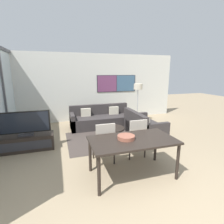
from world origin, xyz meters
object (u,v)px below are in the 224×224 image
dining_chair_left (104,142)px  floor_lamp (138,90)px  tv_console (27,142)px  television (25,123)px  coffee_table (111,130)px  fruit_bowl (126,137)px  sofa_side (143,128)px  sofa_main (101,119)px  dining_chair_centre (136,137)px  dining_table (133,143)px

dining_chair_left → floor_lamp: bearing=52.1°
tv_console → television: 0.53m
tv_console → floor_lamp: size_ratio=0.85×
coffee_table → fruit_bowl: bearing=-98.9°
sofa_side → floor_lamp: floor_lamp is taller
dining_chair_left → tv_console: bearing=144.0°
sofa_main → dining_chair_centre: dining_chair_centre is taller
tv_console → floor_lamp: bearing=20.0°
sofa_main → dining_chair_centre: bearing=-85.4°
sofa_main → fruit_bowl: (-0.31, -3.30, 0.54)m
coffee_table → floor_lamp: 2.31m
sofa_main → coffee_table: sofa_main is taller
sofa_side → dining_table: size_ratio=0.90×
sofa_main → dining_chair_left: size_ratio=2.37×
dining_table → television: bearing=138.6°
fruit_bowl → floor_lamp: (1.84, 3.32, 0.54)m
tv_console → television: (0.00, 0.00, 0.53)m
sofa_side → fruit_bowl: size_ratio=4.39×
coffee_table → dining_table: (-0.19, -2.02, 0.43)m
television → dining_table: television is taller
television → floor_lamp: size_ratio=0.79×
dining_chair_left → dining_chair_centre: size_ratio=1.00×
fruit_bowl → dining_table: bearing=-22.2°
tv_console → sofa_side: (3.45, 0.04, 0.07)m
fruit_bowl → floor_lamp: floor_lamp is taller
sofa_side → floor_lamp: bearing=-18.7°
tv_console → dining_table: bearing=-41.3°
sofa_main → fruit_bowl: bearing=-95.3°
fruit_bowl → dining_chair_centre: bearing=51.1°
television → dining_table: 2.93m
dining_chair_left → sofa_main: bearing=77.7°
sofa_side → fruit_bowl: (-1.37, -1.92, 0.54)m
dining_table → floor_lamp: 3.84m
sofa_main → dining_chair_centre: size_ratio=2.37×
fruit_bowl → dining_chair_left: bearing=116.2°
tv_console → fruit_bowl: fruit_bowl is taller
tv_console → floor_lamp: 4.33m
fruit_bowl → sofa_side: bearing=54.5°
tv_console → fruit_bowl: (2.08, -1.88, 0.61)m
television → dining_chair_centre: bearing=-25.5°
sofa_main → dining_table: size_ratio=1.37×
sofa_side → dining_chair_centre: 1.55m
dining_table → fruit_bowl: bearing=157.8°
sofa_side → dining_chair_centre: size_ratio=1.55×
dining_chair_left → floor_lamp: floor_lamp is taller
sofa_side → dining_table: (-1.25, -1.97, 0.42)m
television → floor_lamp: bearing=20.0°
television → tv_console: bearing=-90.0°
dining_chair_left → fruit_bowl: dining_chair_left is taller
coffee_table → dining_chair_centre: (0.21, -1.33, 0.25)m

